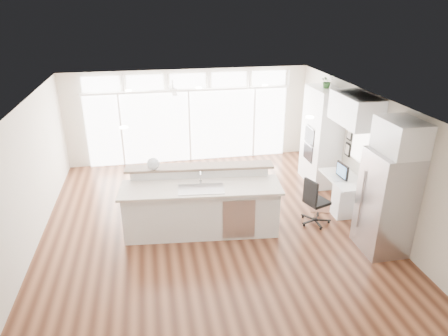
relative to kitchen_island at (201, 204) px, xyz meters
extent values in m
cube|color=#462315|center=(0.22, 0.11, -0.65)|extent=(7.00, 8.00, 0.02)
cube|color=white|center=(0.22, 0.11, 2.06)|extent=(7.00, 8.00, 0.02)
cube|color=beige|center=(0.22, 4.11, 0.71)|extent=(7.00, 0.04, 2.70)
cube|color=beige|center=(0.22, -3.89, 0.71)|extent=(7.00, 0.04, 2.70)
cube|color=beige|center=(-3.28, 0.11, 0.71)|extent=(0.04, 8.00, 2.70)
cube|color=beige|center=(3.72, 0.11, 0.71)|extent=(0.04, 8.00, 2.70)
cube|color=white|center=(0.22, 4.05, 0.41)|extent=(5.80, 0.06, 2.08)
cube|color=white|center=(0.22, 4.05, 1.74)|extent=(5.90, 0.06, 0.40)
cube|color=white|center=(3.68, 0.41, 0.91)|extent=(0.04, 0.85, 0.85)
cube|color=white|center=(-0.28, 2.91, 1.84)|extent=(1.16, 1.16, 0.32)
cube|color=white|center=(0.22, 0.31, 2.04)|extent=(3.40, 3.00, 0.02)
cube|color=white|center=(3.39, 1.91, 0.61)|extent=(0.64, 1.20, 2.50)
cube|color=white|center=(3.35, 0.41, -0.26)|extent=(0.72, 1.30, 0.76)
cube|color=white|center=(3.39, 0.41, 1.71)|extent=(0.64, 1.30, 0.64)
cube|color=#B3B4B8|center=(3.33, -1.24, 0.36)|extent=(0.76, 0.90, 2.00)
cube|color=white|center=(3.39, -1.24, 1.66)|extent=(0.64, 0.90, 0.60)
cube|color=black|center=(3.68, 1.03, 0.76)|extent=(0.06, 0.22, 0.80)
cube|color=white|center=(0.00, 0.00, 0.00)|extent=(3.34, 1.53, 1.28)
cube|color=#361A11|center=(3.07, 0.50, -0.64)|extent=(1.03, 0.85, 0.01)
cube|color=black|center=(2.47, -0.12, -0.12)|extent=(0.69, 0.66, 1.05)
sphere|color=silver|center=(-0.91, 0.49, 0.77)|extent=(0.32, 0.32, 0.26)
cube|color=black|center=(3.27, 0.41, 0.31)|extent=(0.11, 0.45, 0.37)
cube|color=silver|center=(3.10, 0.41, 0.13)|extent=(0.16, 0.33, 0.02)
imported|color=#306029|center=(3.39, 1.91, 1.99)|extent=(0.34, 0.37, 0.25)
camera|label=1|loc=(-0.90, -7.16, 3.90)|focal=32.00mm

